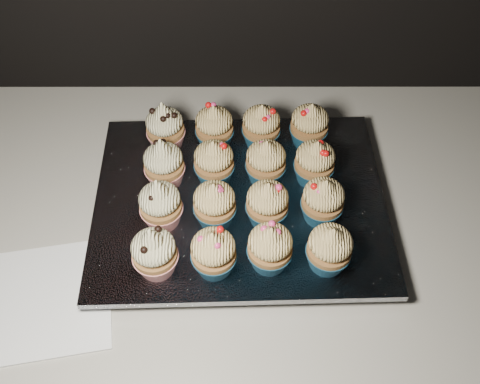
{
  "coord_description": "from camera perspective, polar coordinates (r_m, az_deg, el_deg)",
  "views": [
    {
      "loc": [
        0.06,
        1.2,
        1.59
      ],
      "look_at": [
        0.06,
        1.7,
        0.95
      ],
      "focal_mm": 40.0,
      "sensor_mm": 36.0,
      "label": 1
    }
  ],
  "objects": [
    {
      "name": "cupcake_0",
      "position": [
        0.73,
        -9.13,
        -6.35
      ],
      "size": [
        0.06,
        0.06,
        0.1
      ],
      "color": "red",
      "rests_on": "foil_lining"
    },
    {
      "name": "cupcake_6",
      "position": [
        0.77,
        2.93,
        -1.24
      ],
      "size": [
        0.06,
        0.06,
        0.08
      ],
      "color": "navy",
      "rests_on": "foil_lining"
    },
    {
      "name": "foil_lining",
      "position": [
        0.83,
        -0.0,
        -0.94
      ],
      "size": [
        0.46,
        0.36,
        0.01
      ],
      "primitive_type": "cube",
      "rotation": [
        0.0,
        0.0,
        0.03
      ],
      "color": "silver",
      "rests_on": "baking_tray"
    },
    {
      "name": "cupcake_3",
      "position": [
        0.74,
        9.52,
        -5.95
      ],
      "size": [
        0.06,
        0.06,
        0.08
      ],
      "color": "navy",
      "rests_on": "foil_lining"
    },
    {
      "name": "cupcake_5",
      "position": [
        0.77,
        -2.73,
        -1.31
      ],
      "size": [
        0.06,
        0.06,
        0.08
      ],
      "color": "navy",
      "rests_on": "foil_lining"
    },
    {
      "name": "cupcake_9",
      "position": [
        0.82,
        -2.79,
        3.18
      ],
      "size": [
        0.06,
        0.06,
        0.08
      ],
      "color": "navy",
      "rests_on": "foil_lining"
    },
    {
      "name": "cupcake_11",
      "position": [
        0.83,
        7.96,
        3.14
      ],
      "size": [
        0.06,
        0.06,
        0.08
      ],
      "color": "navy",
      "rests_on": "foil_lining"
    },
    {
      "name": "cupcake_12",
      "position": [
        0.88,
        -7.99,
        6.84
      ],
      "size": [
        0.06,
        0.06,
        0.1
      ],
      "color": "red",
      "rests_on": "foil_lining"
    },
    {
      "name": "cupcake_14",
      "position": [
        0.88,
        2.28,
        7.03
      ],
      "size": [
        0.06,
        0.06,
        0.08
      ],
      "color": "navy",
      "rests_on": "foil_lining"
    },
    {
      "name": "cupcake_13",
      "position": [
        0.87,
        -2.75,
        6.92
      ],
      "size": [
        0.06,
        0.06,
        0.08
      ],
      "color": "navy",
      "rests_on": "foil_lining"
    },
    {
      "name": "cupcake_10",
      "position": [
        0.82,
        2.77,
        3.21
      ],
      "size": [
        0.06,
        0.06,
        0.08
      ],
      "color": "navy",
      "rests_on": "foil_lining"
    },
    {
      "name": "cupcake_4",
      "position": [
        0.78,
        -8.49,
        -1.27
      ],
      "size": [
        0.06,
        0.06,
        0.1
      ],
      "color": "red",
      "rests_on": "foil_lining"
    },
    {
      "name": "cupcake_1",
      "position": [
        0.73,
        -2.84,
        -6.46
      ],
      "size": [
        0.06,
        0.06,
        0.08
      ],
      "color": "navy",
      "rests_on": "foil_lining"
    },
    {
      "name": "cupcake_15",
      "position": [
        0.88,
        7.41,
        7.08
      ],
      "size": [
        0.06,
        0.06,
        0.08
      ],
      "color": "navy",
      "rests_on": "foil_lining"
    },
    {
      "name": "napkin",
      "position": [
        0.82,
        -19.88,
        -10.74
      ],
      "size": [
        0.21,
        0.21,
        0.0
      ],
      "primitive_type": "cube",
      "rotation": [
        0.0,
        0.0,
        0.17
      ],
      "color": "white",
      "rests_on": "worktop"
    },
    {
      "name": "cabinet",
      "position": [
        1.26,
        -2.75,
        -14.75
      ],
      "size": [
        2.4,
        0.6,
        0.86
      ],
      "primitive_type": "cube",
      "color": "black",
      "rests_on": "ground"
    },
    {
      "name": "worktop",
      "position": [
        0.87,
        -3.87,
        -2.91
      ],
      "size": [
        2.44,
        0.64,
        0.04
      ],
      "primitive_type": "cube",
      "color": "beige",
      "rests_on": "cabinet"
    },
    {
      "name": "baking_tray",
      "position": [
        0.84,
        0.0,
        -1.63
      ],
      "size": [
        0.42,
        0.33,
        0.02
      ],
      "primitive_type": "cube",
      "rotation": [
        0.0,
        0.0,
        0.03
      ],
      "color": "black",
      "rests_on": "worktop"
    },
    {
      "name": "cupcake_7",
      "position": [
        0.78,
        8.82,
        -0.93
      ],
      "size": [
        0.06,
        0.06,
        0.08
      ],
      "color": "navy",
      "rests_on": "foil_lining"
    },
    {
      "name": "cupcake_2",
      "position": [
        0.73,
        3.22,
        -5.93
      ],
      "size": [
        0.06,
        0.06,
        0.08
      ],
      "color": "navy",
      "rests_on": "foil_lining"
    },
    {
      "name": "cupcake_8",
      "position": [
        0.83,
        -8.13,
        3.02
      ],
      "size": [
        0.06,
        0.06,
        0.1
      ],
      "color": "red",
      "rests_on": "foil_lining"
    }
  ]
}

